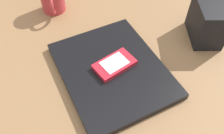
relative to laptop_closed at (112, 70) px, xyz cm
name	(u,v)px	position (x,y,z in cm)	size (l,w,h in cm)	color
desk_surface	(101,49)	(-9.98, -1.14, -2.41)	(120.00, 80.00, 3.00)	olive
laptop_closed	(112,70)	(0.00, 0.00, 0.00)	(30.01, 24.14, 1.82)	black
cell_phone_on_laptop	(114,64)	(-0.35, 0.69, 1.54)	(9.72, 11.63, 1.32)	red
desk_organizer	(208,22)	(-8.08, 28.17, 4.45)	(12.06, 7.66, 10.73)	black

